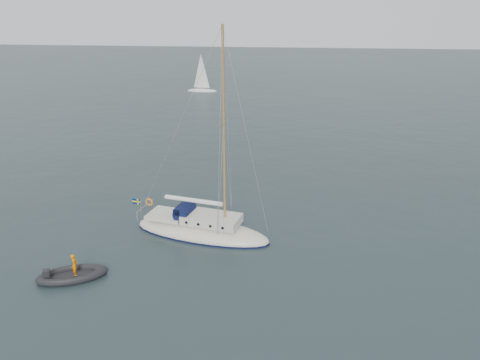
# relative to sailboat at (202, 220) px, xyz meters

# --- Properties ---
(ground) EXTENTS (300.00, 300.00, 0.00)m
(ground) POSITION_rel_sailboat_xyz_m (3.88, -0.46, -1.08)
(ground) COLOR black
(ground) RESTS_ON ground
(sailboat) EXTENTS (10.01, 3.00, 14.26)m
(sailboat) POSITION_rel_sailboat_xyz_m (0.00, 0.00, 0.00)
(sailboat) COLOR beige
(sailboat) RESTS_ON ground
(dinghy) EXTENTS (2.81, 1.27, 0.40)m
(dinghy) POSITION_rel_sailboat_xyz_m (0.48, 1.85, -0.90)
(dinghy) COLOR #48484C
(dinghy) RESTS_ON ground
(rib) EXTENTS (3.94, 1.79, 1.52)m
(rib) POSITION_rel_sailboat_xyz_m (-6.29, -6.25, -0.84)
(rib) COLOR black
(rib) RESTS_ON ground
(distant_yacht_c) EXTENTS (5.47, 2.92, 7.25)m
(distant_yacht_c) POSITION_rel_sailboat_xyz_m (-11.07, 55.01, 2.02)
(distant_yacht_c) COLOR silver
(distant_yacht_c) RESTS_ON ground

